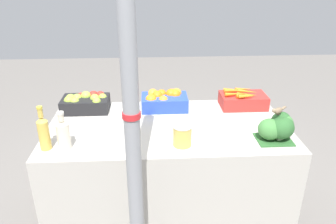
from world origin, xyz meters
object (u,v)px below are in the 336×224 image
at_px(carrot_crate, 243,100).
at_px(broccoli_pile, 279,127).
at_px(juice_bottle_cloudy, 63,134).
at_px(pickle_jar, 182,135).
at_px(support_pole, 132,135).
at_px(juice_bottle_golden, 44,132).
at_px(sparrow_bird, 278,111).
at_px(apple_crate, 86,102).
at_px(orange_crate, 165,100).

bearing_deg(carrot_crate, broccoli_pile, -80.44).
bearing_deg(juice_bottle_cloudy, pickle_jar, -0.28).
distance_m(support_pole, juice_bottle_golden, 0.67).
bearing_deg(carrot_crate, sparrow_bird, -83.05).
relative_size(carrot_crate, juice_bottle_golden, 1.25).
bearing_deg(support_pole, carrot_crate, 48.25).
bearing_deg(pickle_jar, apple_crate, 140.21).
relative_size(apple_crate, orange_crate, 1.00).
height_order(orange_crate, carrot_crate, orange_crate).
relative_size(apple_crate, carrot_crate, 1.00).
relative_size(apple_crate, juice_bottle_cloudy, 1.44).
bearing_deg(pickle_jar, broccoli_pile, 3.49).
relative_size(support_pole, apple_crate, 6.37).
xyz_separation_m(apple_crate, orange_crate, (0.60, 0.01, 0.00)).
bearing_deg(sparrow_bird, support_pole, -10.06).
height_order(support_pole, pickle_jar, support_pole).
distance_m(orange_crate, broccoli_pile, 0.89).
height_order(apple_crate, juice_bottle_golden, juice_bottle_golden).
relative_size(carrot_crate, broccoli_pile, 1.49).
bearing_deg(juice_bottle_cloudy, sparrow_bird, 1.57).
relative_size(support_pole, carrot_crate, 6.37).
xyz_separation_m(support_pole, sparrow_bird, (0.88, 0.38, -0.06)).
xyz_separation_m(broccoli_pile, pickle_jar, (-0.62, -0.04, -0.02)).
bearing_deg(orange_crate, support_pole, -102.28).
bearing_deg(support_pole, broccoli_pile, 22.91).
bearing_deg(sparrow_bird, pickle_jar, -29.84).
height_order(broccoli_pile, sparrow_bird, sparrow_bird).
height_order(apple_crate, broccoli_pile, broccoli_pile).
relative_size(support_pole, juice_bottle_cloudy, 9.20).
xyz_separation_m(apple_crate, broccoli_pile, (1.31, -0.53, 0.02)).
distance_m(broccoli_pile, juice_bottle_cloudy, 1.34).
height_order(support_pole, juice_bottle_cloudy, support_pole).
relative_size(support_pole, sparrow_bird, 18.71).
distance_m(support_pole, pickle_jar, 0.49).
bearing_deg(apple_crate, orange_crate, 0.59).
height_order(carrot_crate, pickle_jar, carrot_crate).
distance_m(orange_crate, pickle_jar, 0.58).
xyz_separation_m(carrot_crate, pickle_jar, (-0.53, -0.57, 0.01)).
distance_m(juice_bottle_cloudy, sparrow_bird, 1.32).
relative_size(support_pole, juice_bottle_golden, 7.96).
xyz_separation_m(orange_crate, broccoli_pile, (0.70, -0.54, 0.02)).
xyz_separation_m(orange_crate, carrot_crate, (0.61, -0.01, -0.01)).
distance_m(carrot_crate, juice_bottle_cloudy, 1.37).
bearing_deg(juice_bottle_golden, carrot_crate, 22.48).
xyz_separation_m(juice_bottle_cloudy, sparrow_bird, (1.31, 0.04, 0.10)).
bearing_deg(support_pole, juice_bottle_cloudy, 141.49).
bearing_deg(pickle_jar, carrot_crate, 46.94).
distance_m(carrot_crate, broccoli_pile, 0.54).
bearing_deg(sparrow_bird, juice_bottle_golden, -32.20).
xyz_separation_m(juice_bottle_golden, juice_bottle_cloudy, (0.11, 0.00, -0.01)).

